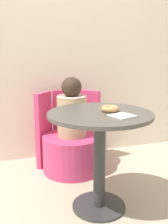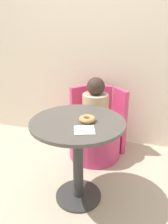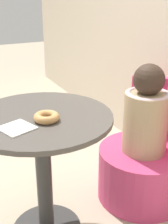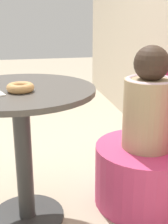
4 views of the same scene
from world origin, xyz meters
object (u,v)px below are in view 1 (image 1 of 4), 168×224
at_px(round_table, 100,139).
at_px(tub_chair, 72,153).
at_px(donut, 110,109).
at_px(child_figure, 72,110).

height_order(round_table, tub_chair, round_table).
distance_m(round_table, donut, 0.22).
relative_size(tub_chair, child_figure, 1.01).
relative_size(tub_chair, donut, 4.57).
xyz_separation_m(round_table, child_figure, (-0.02, 0.67, 0.07)).
xyz_separation_m(tub_chair, child_figure, (-0.00, 0.00, 0.42)).
bearing_deg(donut, round_table, -175.94).
xyz_separation_m(tub_chair, donut, (0.10, -0.67, 0.56)).
distance_m(child_figure, donut, 0.69).
bearing_deg(child_figure, tub_chair, -86.42).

